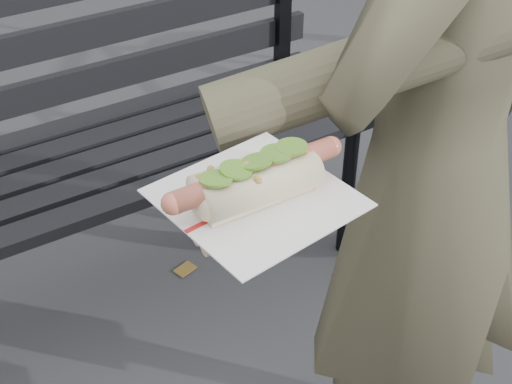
{
  "coord_description": "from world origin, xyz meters",
  "views": [
    {
      "loc": [
        -0.33,
        -0.58,
        1.47
      ],
      "look_at": [
        -0.01,
        -0.04,
        0.99
      ],
      "focal_mm": 50.0,
      "sensor_mm": 36.0,
      "label": 1
    }
  ],
  "objects": [
    {
      "name": "person",
      "position": [
        0.41,
        0.08,
        0.78
      ],
      "size": [
        0.64,
        0.49,
        1.56
      ],
      "primitive_type": "imported",
      "rotation": [
        0.0,
        0.0,
        3.37
      ],
      "color": "#4F4C34",
      "rests_on": "ground"
    },
    {
      "name": "held_hotdog",
      "position": [
        0.19,
        0.03,
        1.02
      ],
      "size": [
        0.64,
        0.32,
        0.2
      ],
      "color": "#4F4C34"
    },
    {
      "name": "fallen_leaves",
      "position": [
        0.35,
        0.44,
        0.0
      ],
      "size": [
        4.15,
        3.09,
        0.0
      ],
      "color": "brown",
      "rests_on": "ground"
    },
    {
      "name": "park_bench",
      "position": [
        0.06,
        0.92,
        0.52
      ],
      "size": [
        1.5,
        0.44,
        0.88
      ],
      "color": "black",
      "rests_on": "ground"
    }
  ]
}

